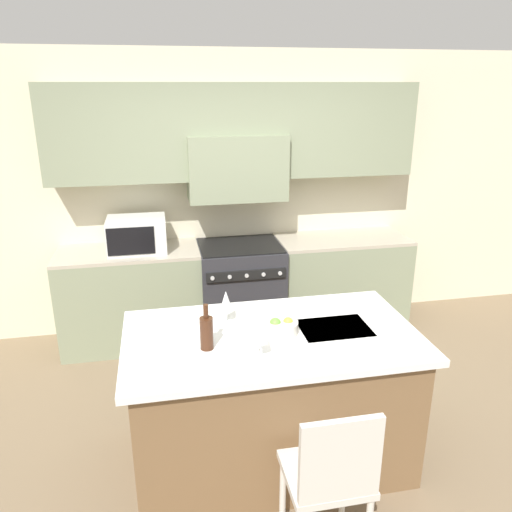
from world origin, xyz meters
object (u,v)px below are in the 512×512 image
at_px(wine_bottle, 207,332).
at_px(wine_glass_near, 262,333).
at_px(fruit_bowl, 281,327).
at_px(island_chair, 331,475).
at_px(wine_glass_far, 226,301).
at_px(range_stove, 240,290).
at_px(microwave, 137,234).

distance_m(wine_bottle, wine_glass_near, 0.33).
height_order(wine_bottle, fruit_bowl, wine_bottle).
distance_m(island_chair, wine_glass_far, 1.21).
bearing_deg(range_stove, fruit_bowl, -91.39).
bearing_deg(wine_glass_near, microwave, 109.45).
bearing_deg(wine_glass_near, wine_bottle, 152.22).
height_order(wine_bottle, wine_glass_far, wine_bottle).
bearing_deg(wine_glass_far, island_chair, -70.10).
bearing_deg(island_chair, wine_glass_far, 109.90).
bearing_deg(wine_glass_far, microwave, 110.43).
height_order(wine_glass_near, fruit_bowl, wine_glass_near).
xyz_separation_m(island_chair, fruit_bowl, (-0.06, 0.81, 0.42)).
distance_m(microwave, island_chair, 2.83).
distance_m(microwave, wine_glass_near, 2.18).
xyz_separation_m(wine_glass_near, fruit_bowl, (0.18, 0.25, -0.10)).
xyz_separation_m(range_stove, microwave, (-0.95, 0.02, 0.62)).
distance_m(range_stove, wine_bottle, 2.03).
bearing_deg(microwave, island_chair, -69.78).
height_order(island_chair, wine_bottle, wine_bottle).
relative_size(microwave, island_chair, 0.54).
distance_m(wine_bottle, wine_glass_far, 0.35).
relative_size(wine_bottle, wine_glass_near, 1.28).
bearing_deg(range_stove, wine_glass_near, -96.18).
relative_size(range_stove, wine_glass_near, 4.28).
bearing_deg(microwave, wine_glass_near, -70.55).
distance_m(range_stove, wine_glass_far, 1.72).
xyz_separation_m(island_chair, wine_glass_near, (-0.24, 0.56, 0.52)).
height_order(microwave, island_chair, microwave).
distance_m(range_stove, microwave, 1.13).
xyz_separation_m(microwave, fruit_bowl, (0.90, -1.81, -0.12)).
relative_size(range_stove, fruit_bowl, 4.52).
bearing_deg(wine_glass_far, fruit_bowl, -34.64).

